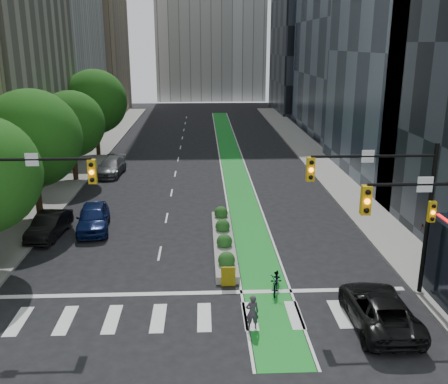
{
  "coord_description": "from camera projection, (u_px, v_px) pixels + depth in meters",
  "views": [
    {
      "loc": [
        0.01,
        -20.35,
        11.52
      ],
      "look_at": [
        1.27,
        8.03,
        3.0
      ],
      "focal_mm": 40.0,
      "sensor_mm": 36.0,
      "label": 1
    }
  ],
  "objects": [
    {
      "name": "parked_car_right",
      "position": [
        379.0,
        309.0,
        21.07
      ],
      "size": [
        2.5,
        5.35,
        1.48
      ],
      "primitive_type": "imported",
      "rotation": [
        0.0,
        0.0,
        3.13
      ],
      "color": "black",
      "rests_on": "ground"
    },
    {
      "name": "building_dark_end",
      "position": [
        318.0,
        27.0,
        84.67
      ],
      "size": [
        14.0,
        18.0,
        28.0
      ],
      "primitive_type": "cube",
      "color": "black",
      "rests_on": "ground"
    },
    {
      "name": "signal_left",
      "position": [
        1.0,
        206.0,
        21.48
      ],
      "size": [
        6.14,
        0.51,
        7.2
      ],
      "color": "black",
      "rests_on": "ground"
    },
    {
      "name": "sidewalk_right",
      "position": [
        327.0,
        169.0,
        47.18
      ],
      "size": [
        3.6,
        90.0,
        0.15
      ],
      "primitive_type": "cube",
      "color": "gray",
      "rests_on": "ground"
    },
    {
      "name": "tree_mid",
      "position": [
        32.0,
        139.0,
        32.2
      ],
      "size": [
        6.4,
        6.4,
        8.78
      ],
      "color": "black",
      "rests_on": "ground"
    },
    {
      "name": "cyclist",
      "position": [
        252.0,
        312.0,
        20.73
      ],
      "size": [
        0.6,
        0.43,
        1.55
      ],
      "primitive_type": "imported",
      "rotation": [
        0.0,
        0.0,
        3.26
      ],
      "color": "#3A333E",
      "rests_on": "ground"
    },
    {
      "name": "median_planter",
      "position": [
        224.0,
        239.0,
        29.46
      ],
      "size": [
        1.2,
        10.26,
        1.1
      ],
      "color": "gray",
      "rests_on": "ground"
    },
    {
      "name": "tree_midfar",
      "position": [
        71.0,
        124.0,
        41.94
      ],
      "size": [
        5.6,
        5.6,
        7.76
      ],
      "color": "black",
      "rests_on": "ground"
    },
    {
      "name": "bike_lane_paint",
      "position": [
        231.0,
        159.0,
        51.61
      ],
      "size": [
        2.2,
        70.0,
        0.01
      ],
      "primitive_type": "cube",
      "color": "#198D29",
      "rests_on": "ground"
    },
    {
      "name": "signal_right",
      "position": [
        397.0,
        200.0,
        22.21
      ],
      "size": [
        5.82,
        0.51,
        7.2
      ],
      "color": "black",
      "rests_on": "ground"
    },
    {
      "name": "ground",
      "position": [
        204.0,
        306.0,
        22.78
      ],
      "size": [
        160.0,
        160.0,
        0.0
      ],
      "primitive_type": "plane",
      "color": "black",
      "rests_on": "ground"
    },
    {
      "name": "tree_far",
      "position": [
        95.0,
        102.0,
        51.3
      ],
      "size": [
        6.6,
        6.6,
        9.0
      ],
      "color": "black",
      "rests_on": "ground"
    },
    {
      "name": "building_tan_far",
      "position": [
        78.0,
        33.0,
        81.36
      ],
      "size": [
        14.0,
        16.0,
        26.0
      ],
      "primitive_type": "cube",
      "color": "tan",
      "rests_on": "ground"
    },
    {
      "name": "sidewalk_left",
      "position": [
        75.0,
        171.0,
        46.18
      ],
      "size": [
        3.6,
        90.0,
        0.15
      ],
      "primitive_type": "cube",
      "color": "gray",
      "rests_on": "ground"
    },
    {
      "name": "parked_car_left_mid",
      "position": [
        49.0,
        225.0,
        30.74
      ],
      "size": [
        1.96,
        4.55,
        1.46
      ],
      "primitive_type": "imported",
      "rotation": [
        0.0,
        0.0,
        -0.1
      ],
      "color": "black",
      "rests_on": "ground"
    },
    {
      "name": "parked_car_left_near",
      "position": [
        93.0,
        218.0,
        31.78
      ],
      "size": [
        2.58,
        5.06,
        1.65
      ],
      "primitive_type": "imported",
      "rotation": [
        0.0,
        0.0,
        0.13
      ],
      "color": "#0C1948",
      "rests_on": "ground"
    },
    {
      "name": "pedestrian_far",
      "position": [
        427.0,
        229.0,
        29.62
      ],
      "size": [
        0.91,
        0.41,
        1.54
      ],
      "primitive_type": "imported",
      "rotation": [
        0.0,
        0.0,
        3.18
      ],
      "color": "gray",
      "rests_on": "sidewalk_right"
    },
    {
      "name": "parked_car_left_far",
      "position": [
        111.0,
        167.0,
        45.16
      ],
      "size": [
        2.38,
        5.17,
        1.46
      ],
      "primitive_type": "imported",
      "rotation": [
        0.0,
        0.0,
        -0.07
      ],
      "color": "#535457",
      "rests_on": "ground"
    },
    {
      "name": "bicycle",
      "position": [
        276.0,
        280.0,
        24.02
      ],
      "size": [
        1.16,
        2.18,
        1.09
      ],
      "primitive_type": "imported",
      "rotation": [
        0.0,
        0.0,
        -0.22
      ],
      "color": "gray",
      "rests_on": "ground"
    }
  ]
}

